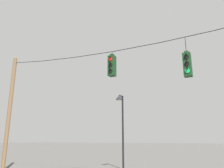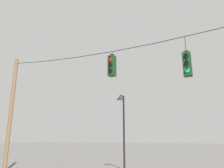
{
  "view_description": "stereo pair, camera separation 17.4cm",
  "coord_description": "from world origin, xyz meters",
  "views": [
    {
      "loc": [
        3.36,
        -9.75,
        1.87
      ],
      "look_at": [
        -1.23,
        -0.28,
        4.53
      ],
      "focal_mm": 35.0,
      "sensor_mm": 36.0,
      "label": 1
    },
    {
      "loc": [
        3.52,
        -9.67,
        1.87
      ],
      "look_at": [
        -1.23,
        -0.28,
        4.53
      ],
      "focal_mm": 35.0,
      "sensor_mm": 36.0,
      "label": 2
    }
  ],
  "objects": [
    {
      "name": "street_lamp",
      "position": [
        -2.4,
        3.49,
        3.56
      ],
      "size": [
        0.49,
        0.84,
        4.74
      ],
      "color": "black",
      "rests_on": "ground_plane"
    },
    {
      "name": "span_wire",
      "position": [
        -0.0,
        -0.28,
        6.43
      ],
      "size": [
        16.76,
        0.03,
        0.54
      ],
      "color": "black"
    },
    {
      "name": "traffic_light_near_left_pole",
      "position": [
        2.4,
        -0.29,
        5.0
      ],
      "size": [
        0.34,
        0.46,
        1.83
      ],
      "color": "#143819"
    },
    {
      "name": "traffic_light_over_intersection",
      "position": [
        -1.23,
        -0.29,
        5.49
      ],
      "size": [
        0.34,
        0.46,
        1.32
      ],
      "color": "#143819"
    },
    {
      "name": "utility_pole_left",
      "position": [
        -8.38,
        -0.28,
        3.57
      ],
      "size": [
        0.24,
        0.24,
        7.15
      ],
      "color": "brown",
      "rests_on": "ground_plane"
    }
  ]
}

